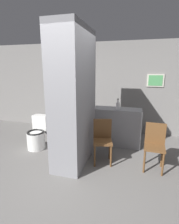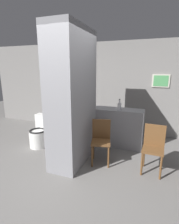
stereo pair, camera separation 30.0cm
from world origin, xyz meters
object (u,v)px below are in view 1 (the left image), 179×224
Objects in this scene: bottle_tall at (118,105)px; chair_by_doorway at (155,144)px; bicycle at (71,127)px; toilet at (37,135)px; chair_near_pillar at (103,139)px.

chair_by_doorway is at bearing -45.68° from bottle_tall.
bicycle is at bearing 177.32° from bottle_tall.
toilet is 2.90× the size of bottle_tall.
chair_near_pillar is at bearing -176.25° from chair_by_doorway.
bottle_tall reaches higher than chair_by_doorway.
toilet is 2.64m from chair_by_doorway.
bottle_tall is (0.19, 0.83, 0.53)m from chair_near_pillar.
bottle_tall is (1.82, 0.61, 0.71)m from toilet.
chair_by_doorway is 1.26m from bottle_tall.
chair_by_doorway is 0.51× the size of bicycle.
chair_by_doorway is (2.63, -0.21, 0.18)m from toilet.
toilet is at bearing 158.11° from chair_near_pillar.
chair_near_pillar is at bearing -102.92° from bottle_tall.
bottle_tall is (-0.80, 0.82, 0.53)m from chair_by_doorway.
bottle_tall is at bearing 62.91° from chair_near_pillar.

